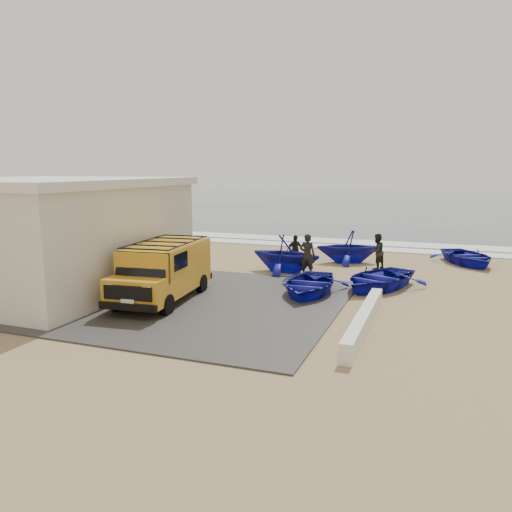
% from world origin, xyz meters
% --- Properties ---
extents(ground, '(160.00, 160.00, 0.00)m').
position_xyz_m(ground, '(0.00, 0.00, 0.00)').
color(ground, '#977F58').
extents(slab, '(12.00, 10.00, 0.05)m').
position_xyz_m(slab, '(-2.00, -2.00, 0.03)').
color(slab, '#3C3937').
rests_on(slab, ground).
extents(ocean, '(180.00, 88.00, 0.01)m').
position_xyz_m(ocean, '(0.00, 56.00, 0.00)').
color(ocean, '#385166').
rests_on(ocean, ground).
extents(surf_line, '(180.00, 1.60, 0.06)m').
position_xyz_m(surf_line, '(0.00, 12.00, 0.03)').
color(surf_line, white).
rests_on(surf_line, ground).
extents(surf_wash, '(180.00, 2.20, 0.04)m').
position_xyz_m(surf_wash, '(0.00, 14.50, 0.02)').
color(surf_wash, white).
rests_on(surf_wash, ground).
extents(building, '(8.40, 9.40, 4.30)m').
position_xyz_m(building, '(-7.50, -2.00, 2.16)').
color(building, silver).
rests_on(building, ground).
extents(parapet, '(0.35, 6.00, 0.55)m').
position_xyz_m(parapet, '(5.00, -3.00, 0.28)').
color(parapet, silver).
rests_on(parapet, ground).
extents(van, '(2.42, 5.11, 2.12)m').
position_xyz_m(van, '(-2.21, -2.20, 1.14)').
color(van, gold).
rests_on(van, ground).
extents(boat_near_left, '(2.88, 3.93, 0.79)m').
position_xyz_m(boat_near_left, '(2.41, 0.48, 0.40)').
color(boat_near_left, '#1417A0').
rests_on(boat_near_left, ground).
extents(boat_near_right, '(4.20, 4.82, 0.83)m').
position_xyz_m(boat_near_right, '(4.75, 2.28, 0.42)').
color(boat_near_right, '#1417A0').
rests_on(boat_near_right, ground).
extents(boat_mid_left, '(3.65, 3.28, 1.72)m').
position_xyz_m(boat_mid_left, '(0.41, 4.06, 0.86)').
color(boat_mid_left, '#1417A0').
rests_on(boat_mid_left, ground).
extents(boat_far_left, '(3.82, 3.56, 1.64)m').
position_xyz_m(boat_far_left, '(2.65, 7.39, 0.82)').
color(boat_far_left, '#1417A0').
rests_on(boat_far_left, ground).
extents(boat_far_right, '(4.12, 4.65, 0.80)m').
position_xyz_m(boat_far_right, '(8.26, 8.97, 0.40)').
color(boat_far_right, '#1417A0').
rests_on(boat_far_right, ground).
extents(fisherman_front, '(0.70, 0.48, 1.87)m').
position_xyz_m(fisherman_front, '(1.53, 3.62, 0.94)').
color(fisherman_front, black).
rests_on(fisherman_front, ground).
extents(fisherman_middle, '(0.98, 1.03, 1.68)m').
position_xyz_m(fisherman_middle, '(4.21, 6.23, 0.84)').
color(fisherman_middle, black).
rests_on(fisherman_middle, ground).
extents(fisherman_back, '(0.88, 0.89, 1.51)m').
position_xyz_m(fisherman_back, '(0.38, 5.67, 0.76)').
color(fisherman_back, black).
rests_on(fisherman_back, ground).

